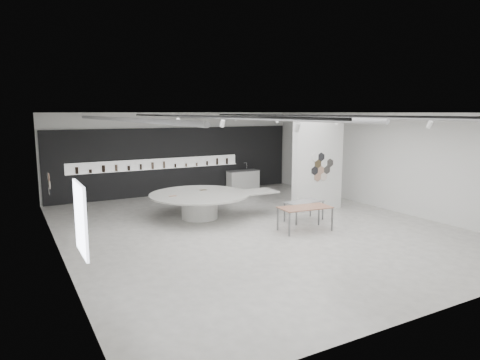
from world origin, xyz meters
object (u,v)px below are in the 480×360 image
display_island (202,202)px  partition_column (318,165)px  sample_table_wood (305,209)px  kitchen_counter (243,179)px  sample_table_stone (304,203)px

display_island → partition_column: bearing=-11.1°
sample_table_wood → kitchen_counter: 7.98m
partition_column → sample_table_stone: partition_column is taller
partition_column → sample_table_wood: bearing=-136.2°
display_island → kitchen_counter: size_ratio=2.84×
display_island → sample_table_stone: (3.01, -2.10, 0.05)m
sample_table_stone → kitchen_counter: kitchen_counter is taller
sample_table_wood → sample_table_stone: sample_table_wood is taller
sample_table_wood → kitchen_counter: (2.05, 7.71, -0.26)m
partition_column → sample_table_stone: size_ratio=2.50×
sample_table_wood → sample_table_stone: 1.30m
kitchen_counter → sample_table_wood: bearing=-105.0°
sample_table_wood → kitchen_counter: size_ratio=1.07×
sample_table_wood → sample_table_stone: bearing=54.0°
partition_column → sample_table_stone: 2.19m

